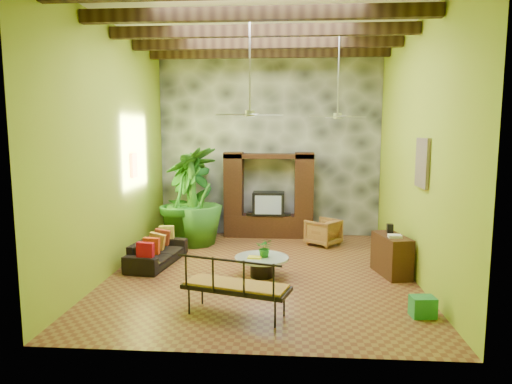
# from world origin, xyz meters

# --- Properties ---
(ground) EXTENTS (7.00, 7.00, 0.00)m
(ground) POSITION_xyz_m (0.00, 0.00, 0.00)
(ground) COLOR brown
(ground) RESTS_ON ground
(ceiling) EXTENTS (6.00, 7.00, 0.02)m
(ceiling) POSITION_xyz_m (0.00, 0.00, 5.00)
(ceiling) COLOR silver
(ceiling) RESTS_ON back_wall
(back_wall) EXTENTS (6.00, 0.02, 5.00)m
(back_wall) POSITION_xyz_m (0.00, 3.50, 2.50)
(back_wall) COLOR #9DBC2A
(back_wall) RESTS_ON ground
(left_wall) EXTENTS (0.02, 7.00, 5.00)m
(left_wall) POSITION_xyz_m (-3.00, 0.00, 2.50)
(left_wall) COLOR #9DBC2A
(left_wall) RESTS_ON ground
(right_wall) EXTENTS (0.02, 7.00, 5.00)m
(right_wall) POSITION_xyz_m (3.00, 0.00, 2.50)
(right_wall) COLOR #9DBC2A
(right_wall) RESTS_ON ground
(stone_accent_wall) EXTENTS (5.98, 0.10, 4.98)m
(stone_accent_wall) POSITION_xyz_m (0.00, 3.44, 2.50)
(stone_accent_wall) COLOR #34373C
(stone_accent_wall) RESTS_ON ground
(ceiling_beams) EXTENTS (5.95, 5.36, 0.22)m
(ceiling_beams) POSITION_xyz_m (0.00, 0.00, 4.78)
(ceiling_beams) COLOR #30200F
(ceiling_beams) RESTS_ON ceiling
(entertainment_center) EXTENTS (2.40, 0.55, 2.30)m
(entertainment_center) POSITION_xyz_m (0.00, 3.14, 0.97)
(entertainment_center) COLOR black
(entertainment_center) RESTS_ON ground
(ceiling_fan_front) EXTENTS (1.28, 1.28, 1.86)m
(ceiling_fan_front) POSITION_xyz_m (-0.20, -0.40, 3.40)
(ceiling_fan_front) COLOR #A2A2A6
(ceiling_fan_front) RESTS_ON ceiling
(ceiling_fan_back) EXTENTS (1.28, 1.28, 1.86)m
(ceiling_fan_back) POSITION_xyz_m (1.60, 1.20, 3.40)
(ceiling_fan_back) COLOR #A2A2A6
(ceiling_fan_back) RESTS_ON ceiling
(wall_art_mask) EXTENTS (0.06, 0.32, 0.55)m
(wall_art_mask) POSITION_xyz_m (-2.96, 1.00, 2.10)
(wall_art_mask) COLOR #C27D16
(wall_art_mask) RESTS_ON left_wall
(wall_art_painting) EXTENTS (0.06, 0.70, 0.90)m
(wall_art_painting) POSITION_xyz_m (2.96, -0.60, 2.30)
(wall_art_painting) COLOR #225A7C
(wall_art_painting) RESTS_ON right_wall
(sofa) EXTENTS (0.97, 1.93, 0.54)m
(sofa) POSITION_xyz_m (-2.30, 0.40, 0.27)
(sofa) COLOR black
(sofa) RESTS_ON ground
(wicker_armchair) EXTENTS (1.02, 1.01, 0.67)m
(wicker_armchair) POSITION_xyz_m (1.42, 2.31, 0.33)
(wicker_armchair) COLOR olive
(wicker_armchair) RESTS_ON ground
(tall_plant_a) EXTENTS (1.40, 1.37, 2.22)m
(tall_plant_a) POSITION_xyz_m (-2.04, 2.94, 1.11)
(tall_plant_a) COLOR #165617
(tall_plant_a) RESTS_ON ground
(tall_plant_b) EXTENTS (1.20, 1.41, 2.32)m
(tall_plant_b) POSITION_xyz_m (-2.17, 2.09, 1.16)
(tall_plant_b) COLOR #1D5917
(tall_plant_b) RESTS_ON ground
(tall_plant_c) EXTENTS (1.91, 1.91, 2.48)m
(tall_plant_c) POSITION_xyz_m (-1.83, 2.14, 1.24)
(tall_plant_c) COLOR #2A661B
(tall_plant_c) RESTS_ON ground
(coffee_table) EXTENTS (1.07, 1.07, 0.40)m
(coffee_table) POSITION_xyz_m (0.02, -0.32, 0.26)
(coffee_table) COLOR black
(coffee_table) RESTS_ON ground
(centerpiece_plant) EXTENTS (0.36, 0.32, 0.37)m
(centerpiece_plant) POSITION_xyz_m (0.09, -0.31, 0.59)
(centerpiece_plant) COLOR #1B691B
(centerpiece_plant) RESTS_ON coffee_table
(yellow_tray) EXTENTS (0.29, 0.22, 0.03)m
(yellow_tray) POSITION_xyz_m (-0.11, -0.40, 0.41)
(yellow_tray) COLOR yellow
(yellow_tray) RESTS_ON coffee_table
(iron_bench) EXTENTS (1.77, 1.07, 0.57)m
(iron_bench) POSITION_xyz_m (-0.26, -2.32, 0.53)
(iron_bench) COLOR black
(iron_bench) RESTS_ON ground
(side_console) EXTENTS (0.67, 1.09, 0.81)m
(side_console) POSITION_xyz_m (2.62, -0.01, 0.40)
(side_console) COLOR #3E1B13
(side_console) RESTS_ON ground
(green_bin) EXTENTS (0.40, 0.32, 0.32)m
(green_bin) POSITION_xyz_m (2.65, -2.09, 0.16)
(green_bin) COLOR #1F743C
(green_bin) RESTS_ON ground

